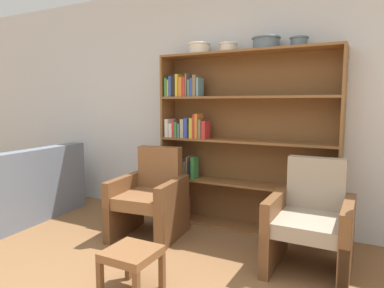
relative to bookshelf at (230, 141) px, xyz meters
The scene contains 10 objects.
wall_back 0.58m from the bookshelf, 25.03° to the left, with size 12.00×0.06×2.75m.
bookshelf is the anchor object (origin of this frame).
bowl_stoneware 1.09m from the bookshelf, behind, with size 0.25×0.25×0.12m.
bowl_terracotta 1.01m from the bookshelf, 139.80° to the right, with size 0.20×0.20×0.10m.
bowl_copper 1.10m from the bookshelf, ahead, with size 0.29×0.29×0.12m.
bowl_slate 1.23m from the bookshelf, ahead, with size 0.18×0.18×0.10m.
couch 2.61m from the bookshelf, 158.00° to the right, with size 1.04×1.54×0.85m.
armchair_leather 1.06m from the bookshelf, 134.44° to the right, with size 0.71×0.74×0.91m.
armchair_cushioned 1.29m from the bookshelf, 33.42° to the right, with size 0.65×0.69×0.91m.
footstool 1.78m from the bookshelf, 93.75° to the right, with size 0.35×0.35×0.34m.
Camera 1 is at (0.99, -1.12, 1.37)m, focal length 32.00 mm.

